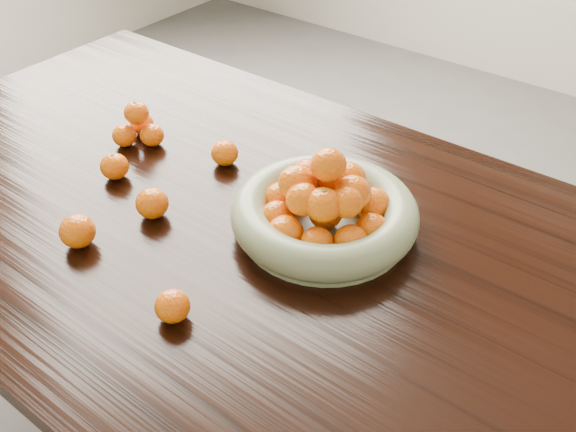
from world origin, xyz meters
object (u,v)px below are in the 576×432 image
Objects in this scene: dining_table at (280,274)px; fruit_bowl at (325,210)px; orange_pyramid at (139,126)px; loose_orange_0 at (115,166)px.

fruit_bowl is at bearing 53.45° from dining_table.
orange_pyramid is at bearing 170.05° from dining_table.
orange_pyramid is (-0.51, 0.01, -0.01)m from fruit_bowl.
orange_pyramid is 0.15m from loose_orange_0.
dining_table is 0.16m from fruit_bowl.
orange_pyramid reaches higher than loose_orange_0.
fruit_bowl reaches higher than loose_orange_0.
fruit_bowl is (0.05, 0.07, 0.14)m from dining_table.
dining_table is at bearing 7.29° from loose_orange_0.
dining_table is 5.83× the size of fruit_bowl.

